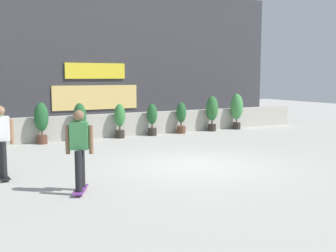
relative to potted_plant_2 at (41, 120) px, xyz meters
name	(u,v)px	position (x,y,z in m)	size (l,w,h in m)	color
ground_plane	(195,165)	(2.84, -5.55, -0.84)	(48.00, 48.00, 0.00)	#B2AFA8
planter_wall	(113,125)	(2.84, 0.45, -0.39)	(18.00, 0.40, 0.90)	#B2ADA3
building_backdrop	(82,57)	(2.84, 4.45, 2.40)	(20.00, 2.08, 6.50)	#38383D
potted_plant_2	(41,120)	(0.00, 0.00, 0.00)	(0.49, 0.49, 1.46)	brown
potted_plant_3	(80,119)	(1.37, 0.00, -0.05)	(0.46, 0.46, 1.39)	black
potted_plant_4	(120,119)	(2.93, 0.00, -0.11)	(0.42, 0.42, 1.31)	#2D2823
potted_plant_5	(152,118)	(4.31, 0.00, -0.14)	(0.40, 0.40, 1.27)	#2D2823
potted_plant_6	(181,116)	(5.66, 0.00, -0.13)	(0.41, 0.41, 1.29)	brown
potted_plant_7	(212,111)	(7.20, 0.00, 0.04)	(0.52, 0.52, 1.51)	#2D2823
potted_plant_8	(237,108)	(8.53, 0.00, 0.09)	(0.55, 0.55, 1.59)	#2D2823
skater_far_right	(80,147)	(-0.60, -6.63, 0.10)	(0.53, 0.81, 1.70)	#72338C
skater_far_left	(1,139)	(-1.85, -4.68, 0.10)	(0.56, 0.81, 1.70)	black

